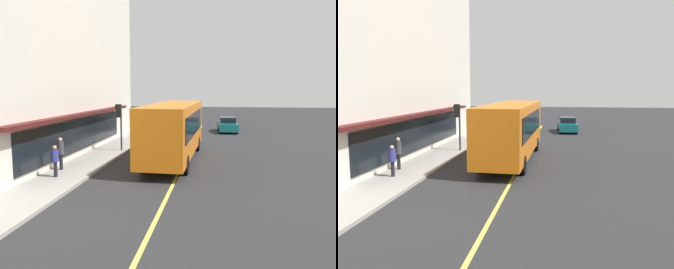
{
  "view_description": "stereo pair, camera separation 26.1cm",
  "coord_description": "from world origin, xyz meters",
  "views": [
    {
      "loc": [
        -23.66,
        -2.07,
        4.45
      ],
      "look_at": [
        -2.5,
        1.05,
        1.6
      ],
      "focal_mm": 37.38,
      "sensor_mm": 36.0,
      "label": 1
    },
    {
      "loc": [
        -23.62,
        -2.33,
        4.45
      ],
      "look_at": [
        -2.5,
        1.05,
        1.6
      ],
      "focal_mm": 37.38,
      "sensor_mm": 36.0,
      "label": 2
    }
  ],
  "objects": [
    {
      "name": "bus",
      "position": [
        -2.47,
        0.66,
        1.99
      ],
      "size": [
        11.19,
        2.81,
        3.5
      ],
      "color": "orange",
      "rests_on": "ground"
    },
    {
      "name": "pedestrian_mid_block",
      "position": [
        -8.0,
        5.78,
        1.07
      ],
      "size": [
        0.34,
        0.34,
        1.55
      ],
      "color": "black",
      "rests_on": "sidewalk"
    },
    {
      "name": "car_teal",
      "position": [
        12.28,
        -2.9,
        0.74
      ],
      "size": [
        4.4,
        2.06,
        1.52
      ],
      "color": "#14666B",
      "rests_on": "ground"
    },
    {
      "name": "ground",
      "position": [
        0.0,
        0.0,
        0.0
      ],
      "size": [
        120.0,
        120.0,
        0.0
      ],
      "primitive_type": "plane",
      "color": "#28282B"
    },
    {
      "name": "traffic_light",
      "position": [
        -0.43,
        4.78,
        2.53
      ],
      "size": [
        0.3,
        0.52,
        3.2
      ],
      "color": "#2D2D33",
      "rests_on": "sidewalk"
    },
    {
      "name": "pedestrian_waiting",
      "position": [
        -6.53,
        6.18,
        1.18
      ],
      "size": [
        0.34,
        0.34,
        1.72
      ],
      "color": "black",
      "rests_on": "sidewalk"
    },
    {
      "name": "sidewalk",
      "position": [
        0.0,
        5.53,
        0.07
      ],
      "size": [
        80.0,
        2.57,
        0.15
      ],
      "primitive_type": "cube",
      "color": "#9E9B93",
      "rests_on": "ground"
    },
    {
      "name": "storefront_building",
      "position": [
        -2.14,
        11.78,
        7.93
      ],
      "size": [
        25.82,
        10.55,
        15.88
      ],
      "color": "silver",
      "rests_on": "ground"
    },
    {
      "name": "car_black",
      "position": [
        11.2,
        3.03,
        0.74
      ],
      "size": [
        4.3,
        1.87,
        1.52
      ],
      "color": "black",
      "rests_on": "ground"
    },
    {
      "name": "lane_centre_stripe",
      "position": [
        0.0,
        0.0,
        0.0
      ],
      "size": [
        36.0,
        0.16,
        0.01
      ],
      "primitive_type": "cube",
      "color": "#D8D14C",
      "rests_on": "ground"
    }
  ]
}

